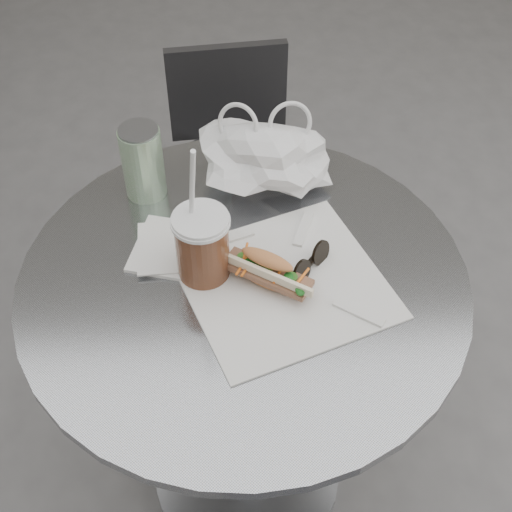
{
  "coord_description": "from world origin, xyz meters",
  "views": [
    {
      "loc": [
        -0.02,
        -0.58,
        1.64
      ],
      "look_at": [
        0.02,
        0.2,
        0.79
      ],
      "focal_mm": 50.0,
      "sensor_mm": 36.0,
      "label": 1
    }
  ],
  "objects_px": {
    "cafe_table": "(245,368)",
    "sunglasses": "(310,263)",
    "banh_mi": "(267,271)",
    "chair_far": "(237,207)",
    "iced_coffee": "(202,245)",
    "drink_can": "(143,162)"
  },
  "relations": [
    {
      "from": "cafe_table",
      "to": "sunglasses",
      "type": "bearing_deg",
      "value": 4.62
    },
    {
      "from": "iced_coffee",
      "to": "drink_can",
      "type": "distance_m",
      "value": 0.23
    },
    {
      "from": "banh_mi",
      "to": "iced_coffee",
      "type": "bearing_deg",
      "value": -163.76
    },
    {
      "from": "banh_mi",
      "to": "iced_coffee",
      "type": "relative_size",
      "value": 0.7
    },
    {
      "from": "chair_far",
      "to": "drink_can",
      "type": "xyz_separation_m",
      "value": [
        -0.17,
        -0.39,
        0.49
      ]
    },
    {
      "from": "chair_far",
      "to": "iced_coffee",
      "type": "bearing_deg",
      "value": 78.07
    },
    {
      "from": "drink_can",
      "to": "chair_far",
      "type": "bearing_deg",
      "value": 65.91
    },
    {
      "from": "cafe_table",
      "to": "sunglasses",
      "type": "xyz_separation_m",
      "value": [
        0.11,
        0.01,
        0.29
      ]
    },
    {
      "from": "chair_far",
      "to": "banh_mi",
      "type": "relative_size",
      "value": 3.75
    },
    {
      "from": "chair_far",
      "to": "banh_mi",
      "type": "height_order",
      "value": "banh_mi"
    },
    {
      "from": "banh_mi",
      "to": "sunglasses",
      "type": "height_order",
      "value": "banh_mi"
    },
    {
      "from": "cafe_table",
      "to": "drink_can",
      "type": "distance_m",
      "value": 0.45
    },
    {
      "from": "banh_mi",
      "to": "sunglasses",
      "type": "relative_size",
      "value": 2.22
    },
    {
      "from": "chair_far",
      "to": "banh_mi",
      "type": "distance_m",
      "value": 0.77
    },
    {
      "from": "banh_mi",
      "to": "drink_can",
      "type": "relative_size",
      "value": 1.34
    },
    {
      "from": "chair_far",
      "to": "banh_mi",
      "type": "bearing_deg",
      "value": 87.84
    },
    {
      "from": "chair_far",
      "to": "sunglasses",
      "type": "relative_size",
      "value": 8.31
    },
    {
      "from": "sunglasses",
      "to": "banh_mi",
      "type": "bearing_deg",
      "value": 150.6
    },
    {
      "from": "banh_mi",
      "to": "drink_can",
      "type": "height_order",
      "value": "drink_can"
    },
    {
      "from": "cafe_table",
      "to": "banh_mi",
      "type": "xyz_separation_m",
      "value": [
        0.04,
        -0.02,
        0.31
      ]
    },
    {
      "from": "chair_far",
      "to": "sunglasses",
      "type": "height_order",
      "value": "sunglasses"
    },
    {
      "from": "banh_mi",
      "to": "iced_coffee",
      "type": "distance_m",
      "value": 0.11
    }
  ]
}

